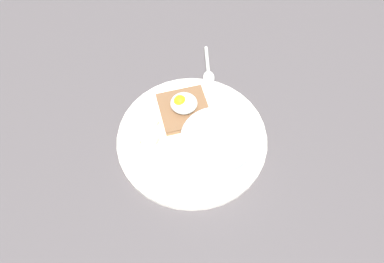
{
  "coord_description": "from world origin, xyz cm",
  "views": [
    {
      "loc": [
        0.01,
        36.81,
        63.87
      ],
      "look_at": [
        0.0,
        0.0,
        5.0
      ],
      "focal_mm": 35.0,
      "sensor_mm": 36.0,
      "label": 1
    }
  ],
  "objects_px": {
    "poached_egg": "(183,103)",
    "banana_slice_back": "(151,120)",
    "banana_slice_right": "(134,140)",
    "toast_slice": "(184,110)",
    "oatmeal_bowl": "(217,146)",
    "banana_slice_left": "(166,148)",
    "banana_slice_front": "(150,139)",
    "spoon": "(208,70)"
  },
  "relations": [
    {
      "from": "spoon",
      "to": "banana_slice_front",
      "type": "bearing_deg",
      "value": 57.97
    },
    {
      "from": "poached_egg",
      "to": "banana_slice_back",
      "type": "xyz_separation_m",
      "value": [
        0.06,
        0.02,
        -0.03
      ]
    },
    {
      "from": "oatmeal_bowl",
      "to": "poached_egg",
      "type": "bearing_deg",
      "value": -58.25
    },
    {
      "from": "toast_slice",
      "to": "banana_slice_left",
      "type": "distance_m",
      "value": 0.09
    },
    {
      "from": "toast_slice",
      "to": "banana_slice_back",
      "type": "height_order",
      "value": "toast_slice"
    },
    {
      "from": "banana_slice_back",
      "to": "spoon",
      "type": "distance_m",
      "value": 0.18
    },
    {
      "from": "oatmeal_bowl",
      "to": "spoon",
      "type": "height_order",
      "value": "oatmeal_bowl"
    },
    {
      "from": "banana_slice_front",
      "to": "banana_slice_left",
      "type": "height_order",
      "value": "same"
    },
    {
      "from": "banana_slice_back",
      "to": "banana_slice_right",
      "type": "relative_size",
      "value": 1.23
    },
    {
      "from": "banana_slice_back",
      "to": "spoon",
      "type": "bearing_deg",
      "value": -129.88
    },
    {
      "from": "poached_egg",
      "to": "banana_slice_front",
      "type": "height_order",
      "value": "poached_egg"
    },
    {
      "from": "poached_egg",
      "to": "banana_slice_left",
      "type": "height_order",
      "value": "poached_egg"
    },
    {
      "from": "oatmeal_bowl",
      "to": "poached_egg",
      "type": "xyz_separation_m",
      "value": [
        0.06,
        -0.1,
        -0.0
      ]
    },
    {
      "from": "banana_slice_back",
      "to": "banana_slice_right",
      "type": "height_order",
      "value": "banana_slice_right"
    },
    {
      "from": "banana_slice_right",
      "to": "oatmeal_bowl",
      "type": "bearing_deg",
      "value": 169.65
    },
    {
      "from": "oatmeal_bowl",
      "to": "banana_slice_left",
      "type": "height_order",
      "value": "oatmeal_bowl"
    },
    {
      "from": "banana_slice_front",
      "to": "toast_slice",
      "type": "bearing_deg",
      "value": -133.56
    },
    {
      "from": "oatmeal_bowl",
      "to": "spoon",
      "type": "relative_size",
      "value": 1.21
    },
    {
      "from": "oatmeal_bowl",
      "to": "banana_slice_right",
      "type": "height_order",
      "value": "oatmeal_bowl"
    },
    {
      "from": "banana_slice_back",
      "to": "toast_slice",
      "type": "bearing_deg",
      "value": -160.65
    },
    {
      "from": "oatmeal_bowl",
      "to": "banana_slice_front",
      "type": "relative_size",
      "value": 3.5
    },
    {
      "from": "toast_slice",
      "to": "banana_slice_right",
      "type": "xyz_separation_m",
      "value": [
        0.09,
        0.07,
        -0.0
      ]
    },
    {
      "from": "poached_egg",
      "to": "banana_slice_left",
      "type": "xyz_separation_m",
      "value": [
        0.03,
        0.08,
        -0.02
      ]
    },
    {
      "from": "oatmeal_bowl",
      "to": "banana_slice_left",
      "type": "bearing_deg",
      "value": -7.91
    },
    {
      "from": "banana_slice_back",
      "to": "spoon",
      "type": "xyz_separation_m",
      "value": [
        -0.12,
        -0.14,
        -0.01
      ]
    },
    {
      "from": "toast_slice",
      "to": "poached_egg",
      "type": "distance_m",
      "value": 0.02
    },
    {
      "from": "oatmeal_bowl",
      "to": "banana_slice_right",
      "type": "distance_m",
      "value": 0.16
    },
    {
      "from": "toast_slice",
      "to": "banana_slice_left",
      "type": "relative_size",
      "value": 2.51
    },
    {
      "from": "spoon",
      "to": "poached_egg",
      "type": "bearing_deg",
      "value": 65.95
    },
    {
      "from": "oatmeal_bowl",
      "to": "banana_slice_back",
      "type": "xyz_separation_m",
      "value": [
        0.12,
        -0.08,
        -0.03
      ]
    },
    {
      "from": "poached_egg",
      "to": "banana_slice_back",
      "type": "height_order",
      "value": "poached_egg"
    },
    {
      "from": "toast_slice",
      "to": "banana_slice_front",
      "type": "distance_m",
      "value": 0.09
    },
    {
      "from": "banana_slice_left",
      "to": "banana_slice_right",
      "type": "distance_m",
      "value": 0.06
    },
    {
      "from": "banana_slice_left",
      "to": "banana_slice_back",
      "type": "bearing_deg",
      "value": -62.74
    },
    {
      "from": "banana_slice_left",
      "to": "banana_slice_back",
      "type": "relative_size",
      "value": 0.94
    },
    {
      "from": "banana_slice_left",
      "to": "poached_egg",
      "type": "bearing_deg",
      "value": -110.56
    },
    {
      "from": "banana_slice_right",
      "to": "spoon",
      "type": "height_order",
      "value": "banana_slice_right"
    },
    {
      "from": "banana_slice_left",
      "to": "banana_slice_right",
      "type": "xyz_separation_m",
      "value": [
        0.06,
        -0.02,
        0.0
      ]
    },
    {
      "from": "poached_egg",
      "to": "banana_slice_right",
      "type": "bearing_deg",
      "value": 37.0
    },
    {
      "from": "banana_slice_back",
      "to": "oatmeal_bowl",
      "type": "bearing_deg",
      "value": 148.88
    },
    {
      "from": "toast_slice",
      "to": "banana_slice_front",
      "type": "xyz_separation_m",
      "value": [
        0.06,
        0.07,
        -0.0
      ]
    },
    {
      "from": "poached_egg",
      "to": "banana_slice_front",
      "type": "relative_size",
      "value": 1.43
    }
  ]
}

